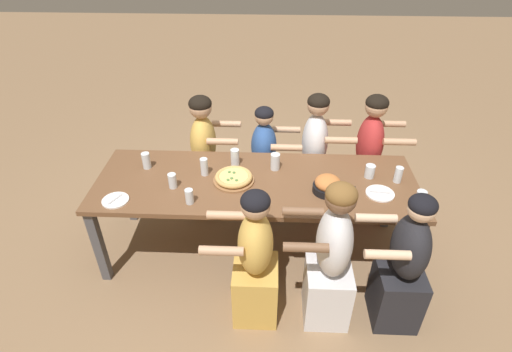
{
  "coord_description": "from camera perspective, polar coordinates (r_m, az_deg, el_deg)",
  "views": [
    {
      "loc": [
        0.11,
        -2.6,
        2.61
      ],
      "look_at": [
        0.0,
        0.0,
        0.8
      ],
      "focal_mm": 28.0,
      "sensor_mm": 36.0,
      "label": 1
    }
  ],
  "objects": [
    {
      "name": "drinking_glass_c",
      "position": [
        3.26,
        -7.41,
        1.32
      ],
      "size": [
        0.06,
        0.06,
        0.15
      ],
      "color": "silver",
      "rests_on": "dining_table"
    },
    {
      "name": "drinking_glass_d",
      "position": [
        3.36,
        -3.02,
        2.59
      ],
      "size": [
        0.07,
        0.07,
        0.14
      ],
      "color": "silver",
      "rests_on": "dining_table"
    },
    {
      "name": "drinking_glass_f",
      "position": [
        3.12,
        22.36,
        -3.28
      ],
      "size": [
        0.07,
        0.07,
        0.15
      ],
      "color": "silver",
      "rests_on": "dining_table"
    },
    {
      "name": "diner_near_midright",
      "position": [
        2.85,
        10.62,
        -11.95
      ],
      "size": [
        0.51,
        0.4,
        1.21
      ],
      "rotation": [
        0.0,
        0.0,
        1.57
      ],
      "color": "silver",
      "rests_on": "ground"
    },
    {
      "name": "diner_far_midleft",
      "position": [
        3.9,
        -7.29,
        2.66
      ],
      "size": [
        0.51,
        0.4,
        1.19
      ],
      "rotation": [
        0.0,
        0.0,
        -1.57
      ],
      "color": "gold",
      "rests_on": "ground"
    },
    {
      "name": "empty_plate_a",
      "position": [
        3.19,
        17.3,
        -2.39
      ],
      "size": [
        0.22,
        0.22,
        0.02
      ],
      "color": "white",
      "rests_on": "dining_table"
    },
    {
      "name": "drinking_glass_b",
      "position": [
        3.35,
        19.64,
        0.06
      ],
      "size": [
        0.06,
        0.06,
        0.13
      ],
      "color": "silver",
      "rests_on": "dining_table"
    },
    {
      "name": "ground_plane",
      "position": [
        3.68,
        -0.0,
        -10.35
      ],
      "size": [
        18.0,
        18.0,
        0.0
      ],
      "primitive_type": "plane",
      "color": "#896B4C",
      "rests_on": "ground"
    },
    {
      "name": "diner_near_right",
      "position": [
        3.0,
        20.27,
        -12.29
      ],
      "size": [
        0.51,
        0.4,
        1.14
      ],
      "rotation": [
        0.0,
        0.0,
        1.57
      ],
      "color": "#232328",
      "rests_on": "ground"
    },
    {
      "name": "dining_table",
      "position": [
        3.23,
        -0.0,
        -1.76
      ],
      "size": [
        2.57,
        0.88,
        0.75
      ],
      "color": "brown",
      "rests_on": "ground"
    },
    {
      "name": "empty_plate_b",
      "position": [
        3.16,
        -19.44,
        -3.28
      ],
      "size": [
        0.2,
        0.2,
        0.02
      ],
      "color": "white",
      "rests_on": "dining_table"
    },
    {
      "name": "diner_far_midright",
      "position": [
        3.87,
        8.22,
        2.45
      ],
      "size": [
        0.51,
        0.4,
        1.23
      ],
      "rotation": [
        0.0,
        0.0,
        -1.57
      ],
      "color": "silver",
      "rests_on": "ground"
    },
    {
      "name": "diner_far_center",
      "position": [
        3.88,
        1.14,
        1.71
      ],
      "size": [
        0.51,
        0.4,
        1.09
      ],
      "rotation": [
        0.0,
        0.0,
        -1.57
      ],
      "color": "#2D5193",
      "rests_on": "ground"
    },
    {
      "name": "diner_near_center",
      "position": [
        2.85,
        -0.15,
        -12.37
      ],
      "size": [
        0.51,
        0.4,
        1.14
      ],
      "rotation": [
        0.0,
        0.0,
        1.57
      ],
      "color": "gold",
      "rests_on": "ground"
    },
    {
      "name": "drinking_glass_g",
      "position": [
        3.31,
        2.76,
        1.98
      ],
      "size": [
        0.08,
        0.08,
        0.14
      ],
      "color": "silver",
      "rests_on": "dining_table"
    },
    {
      "name": "drinking_glass_i",
      "position": [
        2.98,
        -9.49,
        -3.0
      ],
      "size": [
        0.06,
        0.06,
        0.12
      ],
      "color": "silver",
      "rests_on": "dining_table"
    },
    {
      "name": "drinking_glass_e",
      "position": [
        3.34,
        15.94,
        0.55
      ],
      "size": [
        0.08,
        0.08,
        0.11
      ],
      "color": "silver",
      "rests_on": "dining_table"
    },
    {
      "name": "pizza_board_main",
      "position": [
        3.18,
        -3.2,
        -0.29
      ],
      "size": [
        0.33,
        0.33,
        0.06
      ],
      "color": "#996B42",
      "rests_on": "dining_table"
    },
    {
      "name": "skillet_bowl",
      "position": [
        3.1,
        10.2,
        -1.27
      ],
      "size": [
        0.33,
        0.23,
        0.14
      ],
      "color": "black",
      "rests_on": "dining_table"
    },
    {
      "name": "drinking_glass_a",
      "position": [
        3.44,
        -15.38,
        2.0
      ],
      "size": [
        0.07,
        0.07,
        0.14
      ],
      "color": "silver",
      "rests_on": "dining_table"
    },
    {
      "name": "diner_far_right",
      "position": [
        3.95,
        15.58,
        2.25
      ],
      "size": [
        0.51,
        0.4,
        1.23
      ],
      "rotation": [
        0.0,
        0.0,
        -1.57
      ],
      "color": "#B22D2D",
      "rests_on": "ground"
    },
    {
      "name": "drinking_glass_h",
      "position": [
        3.16,
        -11.84,
        -0.75
      ],
      "size": [
        0.07,
        0.07,
        0.12
      ],
      "color": "silver",
      "rests_on": "dining_table"
    }
  ]
}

